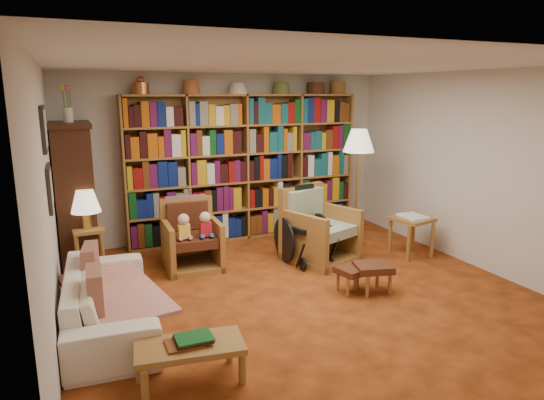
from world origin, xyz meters
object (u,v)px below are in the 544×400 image
armchair_leather (191,239)px  side_table_papers (412,224)px  footstool_a (353,272)px  coffee_table (190,349)px  sofa (109,299)px  floor_lamp (359,145)px  side_table_lamp (89,242)px  armchair_sage (317,231)px  wheelchair (303,227)px  footstool_b (373,269)px

armchair_leather → side_table_papers: size_ratio=1.55×
footstool_a → coffee_table: coffee_table is taller
sofa → floor_lamp: (3.65, 1.37, 1.19)m
side_table_lamp → armchair_sage: bearing=-10.7°
wheelchair → floor_lamp: bearing=18.1°
side_table_lamp → footstool_a: side_table_lamp is taller
armchair_leather → coffee_table: (-0.64, -2.59, -0.07)m
footstool_b → side_table_lamp: bearing=147.7°
floor_lamp → sofa: bearing=-159.4°
side_table_lamp → coffee_table: (0.59, -2.76, -0.13)m
sofa → coffee_table: sofa is taller
side_table_lamp → sofa: bearing=-86.3°
wheelchair → footstool_a: bearing=-88.8°
floor_lamp → footstool_a: 2.25m
side_table_papers → footstool_b: size_ratio=1.21×
armchair_leather → footstool_a: armchair_leather is taller
side_table_lamp → coffee_table: side_table_lamp is taller
armchair_sage → floor_lamp: bearing=23.8°
side_table_lamp → wheelchair: (2.69, -0.51, 0.03)m
sofa → side_table_lamp: (-0.10, 1.54, 0.14)m
wheelchair → sofa: bearing=-158.4°
coffee_table → footstool_b: bearing=21.7°
wheelchair → footstool_b: 1.36m
armchair_leather → floor_lamp: floor_lamp is taller
floor_lamp → side_table_lamp: bearing=177.4°
side_table_papers → coffee_table: (-3.55, -1.80, -0.16)m
sofa → coffee_table: size_ratio=2.25×
floor_lamp → side_table_papers: floor_lamp is taller
armchair_sage → floor_lamp: 1.44m
coffee_table → footstool_a: bearing=25.6°
coffee_table → armchair_leather: bearing=76.1°
wheelchair → coffee_table: size_ratio=1.14×
armchair_sage → armchair_leather: bearing=167.0°
side_table_papers → floor_lamp: bearing=116.9°
side_table_lamp → footstool_a: size_ratio=1.44×
armchair_leather → floor_lamp: bearing=-0.1°
armchair_sage → footstool_a: (-0.18, -1.20, -0.13)m
side_table_papers → armchair_sage: bearing=162.0°
wheelchair → footstool_a: 1.25m
armchair_sage → wheelchair: 0.22m
floor_lamp → footstool_a: size_ratio=4.10×
coffee_table → side_table_papers: bearing=26.9°
armchair_leather → footstool_a: bearing=-46.8°
sofa → side_table_papers: 4.09m
side_table_papers → side_table_lamp: bearing=167.0°
side_table_papers → coffee_table: bearing=-153.1°
side_table_papers → footstool_a: bearing=-151.2°
armchair_leather → sofa: bearing=-129.5°
armchair_leather → footstool_b: size_ratio=1.88×
floor_lamp → armchair_leather: bearing=179.9°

